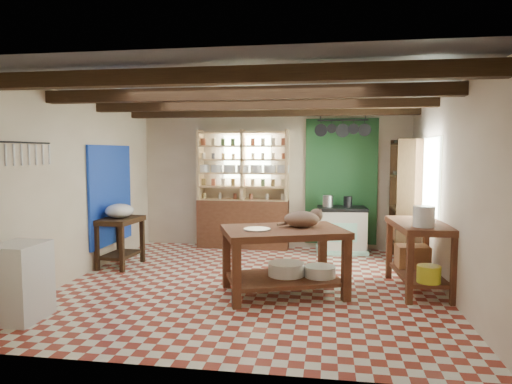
% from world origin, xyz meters
% --- Properties ---
extents(floor, '(5.00, 5.00, 0.02)m').
position_xyz_m(floor, '(0.00, 0.00, -0.01)').
color(floor, maroon).
rests_on(floor, ground).
extents(ceiling, '(5.00, 5.00, 0.02)m').
position_xyz_m(ceiling, '(0.00, 0.00, 2.60)').
color(ceiling, '#46464B').
rests_on(ceiling, wall_back).
extents(wall_back, '(5.00, 0.04, 2.60)m').
position_xyz_m(wall_back, '(0.00, 2.50, 1.30)').
color(wall_back, beige).
rests_on(wall_back, floor).
extents(wall_front, '(5.00, 0.04, 2.60)m').
position_xyz_m(wall_front, '(0.00, -2.50, 1.30)').
color(wall_front, beige).
rests_on(wall_front, floor).
extents(wall_left, '(0.04, 5.00, 2.60)m').
position_xyz_m(wall_left, '(-2.50, 0.00, 1.30)').
color(wall_left, beige).
rests_on(wall_left, floor).
extents(wall_right, '(0.04, 5.00, 2.60)m').
position_xyz_m(wall_right, '(2.50, 0.00, 1.30)').
color(wall_right, beige).
rests_on(wall_right, floor).
extents(ceiling_beams, '(5.00, 3.80, 0.15)m').
position_xyz_m(ceiling_beams, '(0.00, 0.00, 2.48)').
color(ceiling_beams, '#342012').
rests_on(ceiling_beams, ceiling).
extents(blue_wall_patch, '(0.04, 1.40, 1.60)m').
position_xyz_m(blue_wall_patch, '(-2.47, 0.90, 1.10)').
color(blue_wall_patch, '#183DB9').
rests_on(blue_wall_patch, wall_left).
extents(green_wall_patch, '(1.30, 0.04, 2.30)m').
position_xyz_m(green_wall_patch, '(1.25, 2.47, 1.25)').
color(green_wall_patch, '#1F4F27').
rests_on(green_wall_patch, wall_back).
extents(window_back, '(0.90, 0.02, 0.80)m').
position_xyz_m(window_back, '(-0.50, 2.48, 1.70)').
color(window_back, silver).
rests_on(window_back, wall_back).
extents(window_right, '(0.02, 1.30, 1.20)m').
position_xyz_m(window_right, '(2.48, 1.00, 1.40)').
color(window_right, silver).
rests_on(window_right, wall_right).
extents(utensil_rail, '(0.06, 0.90, 0.28)m').
position_xyz_m(utensil_rail, '(-2.44, -1.20, 1.78)').
color(utensil_rail, black).
rests_on(utensil_rail, wall_left).
extents(pot_rack, '(0.86, 0.12, 0.36)m').
position_xyz_m(pot_rack, '(1.25, 2.05, 2.18)').
color(pot_rack, black).
rests_on(pot_rack, ceiling).
extents(shelving_unit, '(1.70, 0.34, 2.20)m').
position_xyz_m(shelving_unit, '(-0.55, 2.31, 1.10)').
color(shelving_unit, '#D6AF7B').
rests_on(shelving_unit, floor).
extents(tall_rack, '(0.40, 0.86, 2.00)m').
position_xyz_m(tall_rack, '(2.28, 1.80, 1.00)').
color(tall_rack, '#342012').
rests_on(tall_rack, floor).
extents(work_table, '(1.73, 1.44, 0.84)m').
position_xyz_m(work_table, '(0.47, -0.37, 0.42)').
color(work_table, brown).
rests_on(work_table, floor).
extents(stove, '(0.88, 0.63, 0.82)m').
position_xyz_m(stove, '(1.26, 2.15, 0.41)').
color(stove, beige).
rests_on(stove, floor).
extents(prep_table, '(0.57, 0.79, 0.77)m').
position_xyz_m(prep_table, '(-2.20, 0.63, 0.38)').
color(prep_table, '#342012').
rests_on(prep_table, floor).
extents(white_cabinet, '(0.46, 0.55, 0.83)m').
position_xyz_m(white_cabinet, '(-2.22, -1.70, 0.41)').
color(white_cabinet, silver).
rests_on(white_cabinet, floor).
extents(right_counter, '(0.72, 1.29, 0.89)m').
position_xyz_m(right_counter, '(2.18, 0.04, 0.45)').
color(right_counter, brown).
rests_on(right_counter, floor).
extents(cat, '(0.57, 0.53, 0.20)m').
position_xyz_m(cat, '(0.69, -0.24, 0.94)').
color(cat, '#8E6A53').
rests_on(cat, work_table).
extents(steel_tray, '(0.42, 0.42, 0.02)m').
position_xyz_m(steel_tray, '(0.16, -0.54, 0.85)').
color(steel_tray, '#A7A8AE').
rests_on(steel_tray, work_table).
extents(basin_large, '(0.60, 0.60, 0.16)m').
position_xyz_m(basin_large, '(0.50, -0.31, 0.30)').
color(basin_large, silver).
rests_on(basin_large, work_table).
extents(basin_small, '(0.50, 0.50, 0.14)m').
position_xyz_m(basin_small, '(0.93, -0.31, 0.29)').
color(basin_small, silver).
rests_on(basin_small, work_table).
extents(kettle_left, '(0.19, 0.19, 0.21)m').
position_xyz_m(kettle_left, '(1.02, 2.13, 0.93)').
color(kettle_left, '#A7A8AE').
rests_on(kettle_left, stove).
extents(kettle_right, '(0.16, 0.16, 0.19)m').
position_xyz_m(kettle_right, '(1.36, 2.16, 0.92)').
color(kettle_right, black).
rests_on(kettle_right, stove).
extents(enamel_bowl, '(0.47, 0.47, 0.22)m').
position_xyz_m(enamel_bowl, '(-2.20, 0.63, 0.88)').
color(enamel_bowl, silver).
rests_on(enamel_bowl, prep_table).
extents(white_bucket, '(0.27, 0.27, 0.25)m').
position_xyz_m(white_bucket, '(2.16, -0.32, 1.02)').
color(white_bucket, silver).
rests_on(white_bucket, right_counter).
extents(wicker_basket, '(0.44, 0.37, 0.29)m').
position_xyz_m(wicker_basket, '(2.16, 0.33, 0.38)').
color(wicker_basket, '#A66B43').
rests_on(wicker_basket, right_counter).
extents(yellow_tub, '(0.30, 0.30, 0.20)m').
position_xyz_m(yellow_tub, '(2.22, -0.41, 0.34)').
color(yellow_tub, gold).
rests_on(yellow_tub, right_counter).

